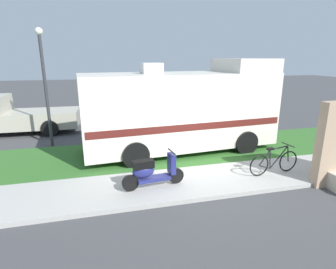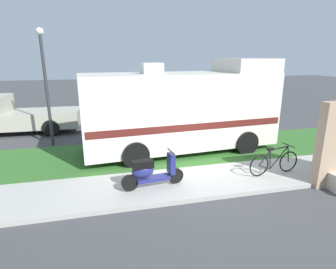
# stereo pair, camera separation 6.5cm
# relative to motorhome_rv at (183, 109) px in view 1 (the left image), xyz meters

# --- Properties ---
(ground_plane) EXTENTS (80.00, 80.00, 0.00)m
(ground_plane) POSITION_rel_motorhome_rv_xyz_m (-0.05, -1.67, -1.65)
(ground_plane) COLOR #424244
(sidewalk) EXTENTS (24.00, 2.00, 0.12)m
(sidewalk) POSITION_rel_motorhome_rv_xyz_m (-0.05, -2.87, -1.59)
(sidewalk) COLOR #ADAAA3
(sidewalk) RESTS_ON ground
(grass_strip) EXTENTS (24.00, 3.40, 0.08)m
(grass_strip) POSITION_rel_motorhome_rv_xyz_m (-0.05, -0.17, -1.61)
(grass_strip) COLOR #336628
(grass_strip) RESTS_ON ground
(motorhome_rv) EXTENTS (7.29, 2.88, 3.47)m
(motorhome_rv) POSITION_rel_motorhome_rv_xyz_m (0.00, 0.00, 0.00)
(motorhome_rv) COLOR silver
(motorhome_rv) RESTS_ON ground
(scooter) EXTENTS (1.74, 0.53, 0.97)m
(scooter) POSITION_rel_motorhome_rv_xyz_m (-1.79, -2.99, -1.08)
(scooter) COLOR black
(scooter) RESTS_ON ground
(bicycle) EXTENTS (1.71, 0.52, 0.88)m
(bicycle) POSITION_rel_motorhome_rv_xyz_m (1.95, -3.01, -1.16)
(bicycle) COLOR black
(bicycle) RESTS_ON ground
(pickup_truck_near) EXTENTS (5.81, 2.24, 1.81)m
(pickup_truck_near) POSITION_rel_motorhome_rv_xyz_m (-7.56, 4.47, -0.68)
(pickup_truck_near) COLOR #B7B29E
(pickup_truck_near) RESTS_ON ground
(street_lamp_post) EXTENTS (0.28, 0.28, 4.58)m
(street_lamp_post) POSITION_rel_motorhome_rv_xyz_m (-5.00, 1.93, 1.10)
(street_lamp_post) COLOR #333338
(street_lamp_post) RESTS_ON ground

